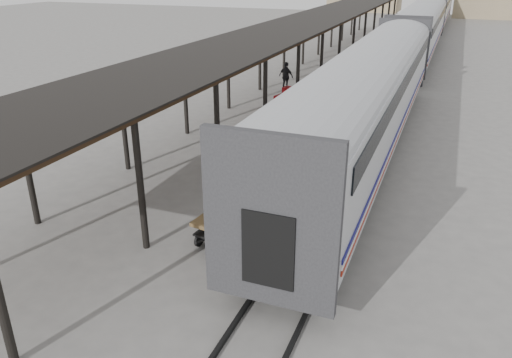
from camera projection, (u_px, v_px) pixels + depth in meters
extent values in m
plane|color=slate|center=(217.00, 225.00, 16.00)|extent=(160.00, 160.00, 0.00)
cube|color=silver|center=(368.00, 97.00, 20.73)|extent=(3.00, 24.00, 2.90)
cube|color=#28282B|center=(270.00, 226.00, 10.56)|extent=(3.04, 0.22, 3.50)
cube|color=black|center=(333.00, 73.00, 20.89)|extent=(0.04, 22.08, 0.65)
cube|color=black|center=(364.00, 136.00, 21.41)|extent=(2.55, 23.04, 0.50)
cube|color=silver|center=(420.00, 28.00, 42.95)|extent=(3.00, 24.00, 2.90)
cube|color=#28282B|center=(405.00, 48.00, 32.78)|extent=(3.04, 0.22, 3.50)
cube|color=black|center=(403.00, 17.00, 43.10)|extent=(0.04, 22.08, 0.65)
cube|color=black|center=(418.00, 49.00, 43.62)|extent=(2.55, 23.04, 0.50)
cube|color=silver|center=(437.00, 6.00, 65.17)|extent=(3.00, 24.00, 2.90)
cube|color=#28282B|center=(431.00, 14.00, 55.00)|extent=(3.04, 0.22, 3.50)
cube|color=black|center=(435.00, 20.00, 65.84)|extent=(2.55, 23.04, 0.50)
cube|color=black|center=(269.00, 178.00, 14.07)|extent=(0.50, 1.70, 2.00)
imported|color=white|center=(269.00, 182.00, 14.12)|extent=(0.72, 0.89, 1.72)
cube|color=brown|center=(254.00, 202.00, 14.37)|extent=(0.57, 0.25, 0.42)
cube|color=#422B19|center=(316.00, 20.00, 36.07)|extent=(4.60, 64.00, 0.18)
cube|color=black|center=(316.00, 18.00, 36.02)|extent=(4.90, 64.30, 0.06)
cylinder|color=black|center=(288.00, 46.00, 37.55)|extent=(0.20, 0.20, 4.00)
cylinder|color=black|center=(363.00, 12.00, 64.04)|extent=(0.20, 0.20, 4.00)
cylinder|color=black|center=(342.00, 49.00, 36.17)|extent=(0.20, 0.20, 4.00)
cylinder|color=black|center=(396.00, 13.00, 62.66)|extent=(0.20, 0.20, 4.00)
cube|color=black|center=(408.00, 58.00, 44.20)|extent=(0.10, 150.00, 0.12)
cube|color=black|center=(425.00, 59.00, 43.72)|extent=(0.10, 150.00, 0.12)
cube|color=brown|center=(230.00, 213.00, 15.03)|extent=(1.55, 2.54, 0.12)
cube|color=black|center=(230.00, 223.00, 15.17)|extent=(1.44, 2.43, 0.06)
cylinder|color=black|center=(199.00, 240.00, 14.73)|extent=(0.13, 0.41, 0.40)
cylinder|color=black|center=(228.00, 249.00, 14.28)|extent=(0.13, 0.41, 0.40)
cylinder|color=black|center=(232.00, 214.00, 16.25)|extent=(0.13, 0.41, 0.40)
cylinder|color=black|center=(259.00, 221.00, 15.81)|extent=(0.13, 0.41, 0.40)
cube|color=#323234|center=(232.00, 200.00, 15.48)|extent=(0.72, 0.58, 0.22)
cube|color=brown|center=(249.00, 200.00, 15.45)|extent=(0.66, 0.53, 0.21)
cube|color=black|center=(223.00, 205.00, 15.15)|extent=(0.62, 0.50, 0.22)
cube|color=#434B2D|center=(237.00, 209.00, 14.93)|extent=(0.53, 0.44, 0.16)
cube|color=#4E361F|center=(232.00, 195.00, 15.33)|extent=(0.61, 0.52, 0.19)
cube|color=brown|center=(222.00, 198.00, 15.04)|extent=(0.58, 0.45, 0.22)
cube|color=#323234|center=(233.00, 189.00, 15.27)|extent=(0.54, 0.42, 0.18)
cube|color=black|center=(238.00, 203.00, 14.93)|extent=(0.47, 0.39, 0.14)
cube|color=maroon|center=(287.00, 102.00, 28.09)|extent=(1.19, 1.64, 0.89)
cube|color=maroon|center=(291.00, 90.00, 28.15)|extent=(0.95, 0.76, 0.35)
cylinder|color=black|center=(276.00, 110.00, 28.02)|extent=(0.19, 0.37, 0.36)
cylinder|color=black|center=(288.00, 112.00, 27.61)|extent=(0.19, 0.37, 0.36)
cylinder|color=black|center=(286.00, 105.00, 28.85)|extent=(0.19, 0.37, 0.36)
cylinder|color=black|center=(298.00, 107.00, 28.44)|extent=(0.19, 0.37, 0.36)
imported|color=navy|center=(228.00, 198.00, 14.06)|extent=(0.44, 0.61, 1.55)
imported|color=black|center=(286.00, 76.00, 32.64)|extent=(1.18, 0.77, 1.87)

